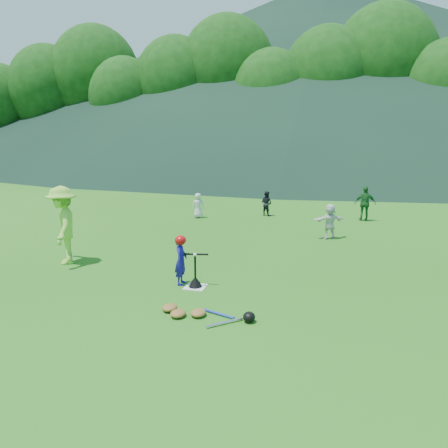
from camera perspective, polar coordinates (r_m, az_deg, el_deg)
name	(u,v)px	position (r m, az deg, el deg)	size (l,w,h in m)	color
ground	(195,287)	(9.60, -3.75, -8.26)	(120.00, 120.00, 0.00)	#255D15
home_plate	(195,287)	(9.60, -3.75, -8.20)	(0.45, 0.45, 0.02)	silver
baseball	(195,255)	(9.37, -3.81, -4.02)	(0.08, 0.08, 0.08)	white
batter_child	(181,261)	(9.66, -5.64, -4.78)	(0.39, 0.26, 1.08)	navy
adult_coach	(63,225)	(11.78, -20.29, -0.15)	(1.29, 0.74, 1.99)	#8CD33E
fielder_a	(198,205)	(17.15, -3.41, 2.43)	(0.48, 0.31, 0.98)	silver
fielder_b	(266,203)	(17.68, 5.56, 2.70)	(0.49, 0.38, 1.00)	black
fielder_c	(365,204)	(17.36, 17.95, 2.56)	(0.78, 0.32, 1.33)	#1A5823
fielder_d	(330,221)	(14.12, 13.64, 0.33)	(1.03, 0.33, 1.11)	silver
batting_tee	(195,282)	(9.56, -3.76, -7.53)	(0.30, 0.30, 0.68)	black
batter_gear	(182,241)	(9.54, -5.55, -2.28)	(0.73, 0.26, 0.44)	#AD0B0C
equipment_pile	(198,313)	(8.15, -3.39, -11.52)	(1.80, 0.76, 0.19)	olive
outfield_fence	(301,165)	(36.76, 10.02, 7.64)	(70.07, 0.08, 1.33)	gray
tree_line	(311,78)	(42.75, 11.35, 18.25)	(70.04, 11.40, 14.82)	#382314
distant_hills	(287,72)	(91.72, 8.18, 19.08)	(155.00, 140.00, 32.00)	black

